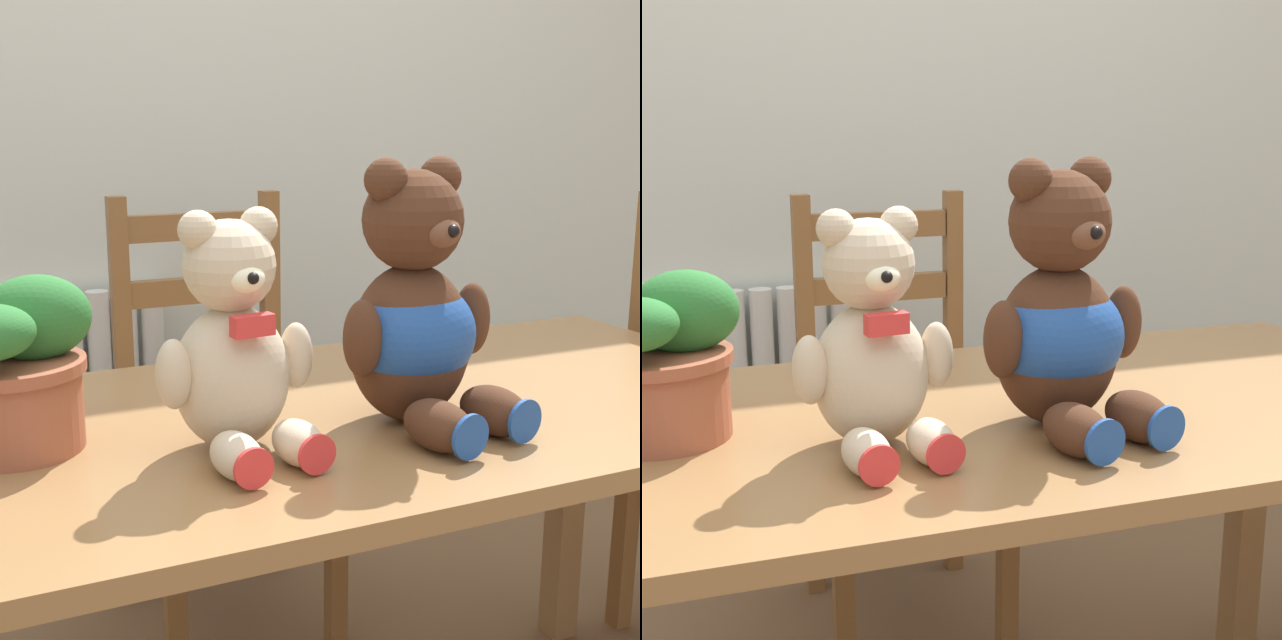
{
  "view_description": "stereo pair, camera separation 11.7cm",
  "coord_description": "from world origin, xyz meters",
  "views": [
    {
      "loc": [
        -0.59,
        -0.76,
        1.14
      ],
      "look_at": [
        -0.11,
        0.28,
        0.88
      ],
      "focal_mm": 50.0,
      "sensor_mm": 36.0,
      "label": 1
    },
    {
      "loc": [
        -0.48,
        -0.81,
        1.14
      ],
      "look_at": [
        -0.11,
        0.28,
        0.88
      ],
      "focal_mm": 50.0,
      "sensor_mm": 36.0,
      "label": 2
    }
  ],
  "objects": [
    {
      "name": "dining_table",
      "position": [
        0.0,
        0.35,
        0.62
      ],
      "size": [
        1.42,
        0.71,
        0.72
      ],
      "color": "olive",
      "rests_on": "ground_plane"
    },
    {
      "name": "teddy_bear_left",
      "position": [
        -0.23,
        0.27,
        0.86
      ],
      "size": [
        0.22,
        0.22,
        0.31
      ],
      "rotation": [
        0.0,
        0.0,
        3.25
      ],
      "color": "beige",
      "rests_on": "dining_table"
    },
    {
      "name": "wooden_chair_behind",
      "position": [
        0.0,
        1.07,
        0.48
      ],
      "size": [
        0.4,
        0.41,
        0.97
      ],
      "rotation": [
        0.0,
        0.0,
        3.14
      ],
      "color": "brown",
      "rests_on": "ground_plane"
    },
    {
      "name": "wall_back",
      "position": [
        0.0,
        1.59,
        1.3
      ],
      "size": [
        8.0,
        0.04,
        2.6
      ],
      "primitive_type": "cube",
      "color": "silver",
      "rests_on": "ground_plane"
    },
    {
      "name": "potted_plant",
      "position": [
        -0.49,
        0.39,
        0.83
      ],
      "size": [
        0.2,
        0.21,
        0.22
      ],
      "color": "#9E5138",
      "rests_on": "dining_table"
    },
    {
      "name": "radiator",
      "position": [
        -0.35,
        1.52,
        0.32
      ],
      "size": [
        0.71,
        0.1,
        0.7
      ],
      "color": "silver",
      "rests_on": "ground_plane"
    },
    {
      "name": "teddy_bear_right",
      "position": [
        0.03,
        0.27,
        0.87
      ],
      "size": [
        0.26,
        0.29,
        0.37
      ],
      "rotation": [
        0.0,
        0.0,
        3.34
      ],
      "color": "#472819",
      "rests_on": "dining_table"
    }
  ]
}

